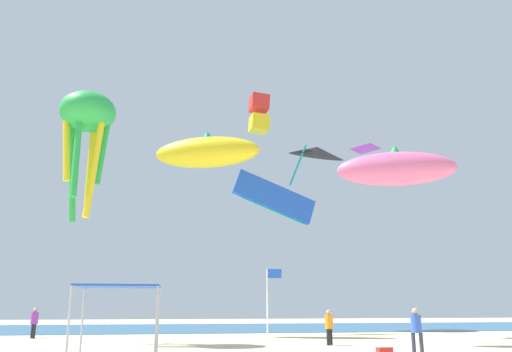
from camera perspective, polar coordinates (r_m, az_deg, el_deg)
ocean_strip at (r=45.28m, az=-5.76°, el=-16.52°), size 110.00×18.25×0.03m
canopy_tent at (r=18.08m, az=-15.04°, el=-12.22°), size 2.67×2.63×2.53m
person_near_tent at (r=33.65m, az=-23.53°, el=-14.56°), size 0.41×0.41×1.74m
person_leftmost at (r=22.29m, az=17.47°, el=-15.77°), size 0.42×0.42×1.77m
person_central at (r=26.16m, az=8.17°, el=-16.08°), size 0.40×0.40×1.67m
banner_flag at (r=20.37m, az=1.48°, el=-13.92°), size 0.61×0.06×3.27m
cooler_box at (r=21.26m, az=14.16°, el=-18.43°), size 0.57×0.37×0.35m
kite_inflatable_pink at (r=27.87m, az=15.38°, el=0.82°), size 6.58×4.05×2.55m
kite_diamond_purple at (r=34.84m, az=12.11°, el=2.81°), size 2.18×2.18×2.15m
kite_octopus_green at (r=30.22m, az=-18.33°, el=6.15°), size 3.79×3.79×7.25m
kite_parafoil_blue at (r=37.27m, az=2.07°, el=-2.46°), size 6.39×1.34×3.90m
kite_box_red at (r=44.33m, az=0.35°, el=6.98°), size 1.73×1.65×3.31m
kite_delta_black at (r=43.74m, az=6.77°, el=2.71°), size 6.18×6.21×4.05m
kite_inflatable_yellow at (r=34.86m, az=-5.50°, el=2.69°), size 7.69×4.86×2.88m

